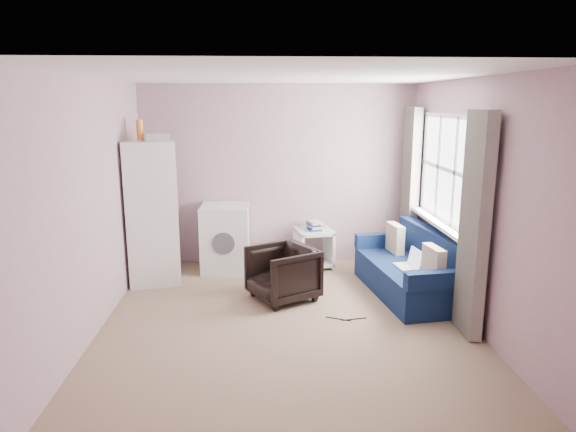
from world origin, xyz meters
name	(u,v)px	position (x,y,z in m)	size (l,w,h in m)	color
room	(288,204)	(0.02, 0.01, 1.25)	(3.84, 4.24, 2.54)	#90775E
armchair	(283,271)	(-0.01, 0.62, 0.35)	(0.67, 0.63, 0.69)	black
fridge	(152,211)	(-1.62, 1.34, 0.91)	(0.74, 0.73, 2.04)	silver
washing_machine	(225,236)	(-0.74, 1.76, 0.47)	(0.65, 0.66, 0.90)	silver
side_table	(314,245)	(0.48, 1.81, 0.31)	(0.56, 0.56, 0.66)	silver
sofa	(412,271)	(1.54, 0.71, 0.28)	(1.01, 1.81, 0.77)	navy
window_dressing	(437,203)	(1.78, 0.70, 1.11)	(0.17, 2.62, 2.18)	white
floor_cables	(346,319)	(0.64, 0.00, 0.01)	(0.43, 0.13, 0.01)	black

